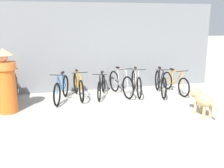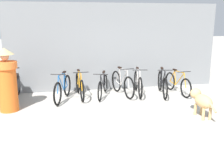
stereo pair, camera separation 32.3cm
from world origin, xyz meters
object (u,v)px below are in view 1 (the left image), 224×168
Objects in this scene: stray_dog at (201,99)px; bicycle_0 at (61,89)px; bicycle_3 at (121,84)px; motorcycle at (11,88)px; bicycle_2 at (101,86)px; bicycle_4 at (136,83)px; bicycle_6 at (175,83)px; bicycle_5 at (160,83)px; person_in_robes at (6,81)px; bicycle_1 at (78,86)px.

bicycle_0 is at bearing 58.10° from stray_dog.
motorcycle is at bearing -101.99° from bicycle_3.
bicycle_2 is 1.39× the size of stray_dog.
bicycle_3 is 3.39m from motorcycle.
bicycle_4 is at bearing 23.12° from stray_dog.
stray_dog is at bearing -14.19° from bicycle_6.
bicycle_6 is (0.55, 0.04, -0.03)m from bicycle_5.
stray_dog is (3.43, -2.09, 0.07)m from bicycle_0.
stray_dog is at bearing 62.07° from bicycle_2.
bicycle_4 is at bearing 75.23° from bicycle_3.
bicycle_4 is 0.93× the size of motorcycle.
motorcycle is at bearing 64.39° from stray_dog.
bicycle_4 is 4.01m from person_in_robes.
bicycle_0 is 1.00× the size of bicycle_2.
bicycle_4 is 0.80m from bicycle_5.
bicycle_1 is 1.06× the size of bicycle_2.
bicycle_5 is 4.69m from motorcycle.
bicycle_5 is (3.21, -0.03, 0.01)m from bicycle_0.
bicycle_3 is 1.43× the size of stray_dog.
motorcycle is (-3.38, 0.00, 0.06)m from bicycle_3.
person_in_robes reaches higher than motorcycle.
motorcycle reaches higher than stray_dog.
bicycle_0 is 0.58m from bicycle_1.
bicycle_3 is 2.74m from stray_dog.
bicycle_2 is 0.93× the size of bicycle_5.
bicycle_0 is 1.48m from motorcycle.
bicycle_2 is 3.15m from stray_dog.
bicycle_0 is 0.94× the size of bicycle_1.
stray_dog is (0.22, -2.05, 0.06)m from bicycle_5.
bicycle_0 is 1.29m from bicycle_2.
bicycle_2 is 2.74m from motorcycle.
bicycle_0 reaches higher than stray_dog.
bicycle_5 reaches higher than bicycle_0.
bicycle_1 reaches higher than stray_dog.
bicycle_3 is 0.53m from bicycle_4.
bicycle_3 is at bearing -154.68° from person_in_robes.
bicycle_5 is at bearing 81.29° from bicycle_1.
bicycle_0 is at bearing 83.57° from motorcycle.
bicycle_1 is 1.05× the size of bicycle_6.
bicycle_2 is 0.97× the size of bicycle_3.
bicycle_3 is 3.51m from person_in_robes.
bicycle_3 is 1.01× the size of bicycle_6.
motorcycle reaches higher than bicycle_0.
bicycle_4 is 0.99× the size of bicycle_5.
motorcycle is (-4.68, 0.23, 0.07)m from bicycle_5.
stray_dog is (-0.33, -2.09, 0.10)m from bicycle_6.
bicycle_1 reaches higher than bicycle_6.
bicycle_2 is 1.95m from bicycle_5.
stray_dog is (0.99, -2.26, 0.06)m from bicycle_4.
bicycle_6 is 0.96× the size of person_in_robes.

